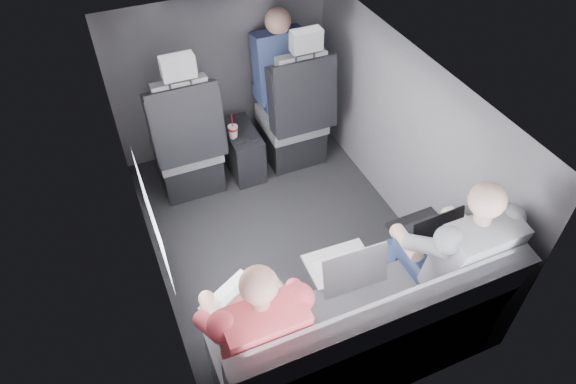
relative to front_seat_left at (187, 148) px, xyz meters
name	(u,v)px	position (x,y,z in m)	size (l,w,h in m)	color
floor	(284,241)	(0.45, -0.84, -0.40)	(2.60, 2.60, 0.00)	black
ceiling	(283,80)	(0.45, -0.84, 0.95)	(2.60, 2.60, 0.00)	#B2B2AD
panel_left	(145,212)	(-0.45, -0.84, 0.27)	(0.02, 2.60, 1.35)	#56565B
panel_right	(403,138)	(1.35, -0.84, 0.27)	(0.02, 2.60, 1.35)	#56565B
panel_front	(221,75)	(0.45, 0.46, 0.27)	(1.80, 0.02, 1.35)	#56565B
panel_back	(390,337)	(0.45, -2.14, 0.27)	(1.80, 0.02, 1.35)	#56565B
side_window	(152,218)	(-0.43, -1.14, 0.50)	(0.02, 0.75, 0.42)	white
seatbelt	(304,89)	(0.90, -0.17, 0.40)	(0.05, 0.01, 0.65)	black
front_seat_left	(187,148)	(0.00, 0.00, 0.00)	(0.52, 0.58, 1.26)	black
front_seat_right	(295,120)	(0.90, 0.00, 0.00)	(0.52, 0.58, 1.26)	black
center_console	(242,150)	(0.45, 0.04, -0.20)	(0.24, 0.48, 0.41)	black
rear_bench	(359,337)	(0.45, -1.90, -0.09)	(1.60, 0.57, 0.92)	#5E5E63
soda_cup	(233,131)	(0.37, -0.02, 0.06)	(0.08, 0.08, 0.24)	white
laptop_white	(239,304)	(-0.14, -1.65, 0.23)	(0.40, 0.44, 0.24)	white
laptop_silver	(345,266)	(0.47, -1.65, 0.24)	(0.38, 0.34, 0.26)	#A7A8AC
laptop_black	(426,230)	(1.03, -1.60, 0.23)	(0.35, 0.32, 0.25)	black
passenger_rear_left	(255,329)	(-0.12, -1.81, 0.22)	(0.48, 0.61, 1.19)	#36363B
passenger_rear_right	(451,254)	(1.05, -1.81, 0.23)	(0.51, 0.63, 1.24)	navy
passenger_front_right	(279,68)	(0.87, 0.26, 0.35)	(0.40, 0.40, 0.82)	navy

